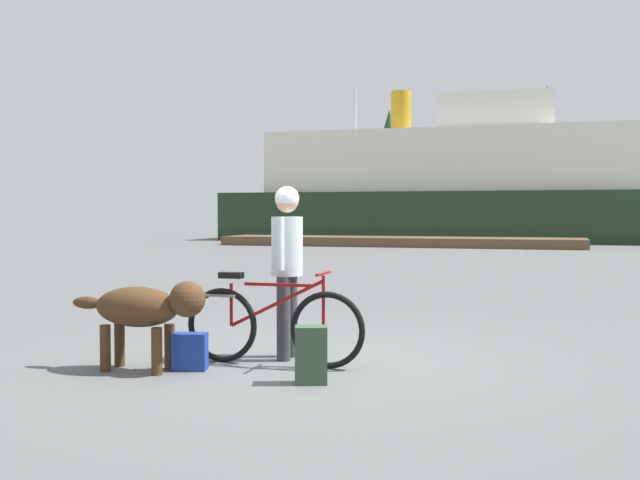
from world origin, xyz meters
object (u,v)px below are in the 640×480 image
handbag_pannier (190,352)px  backpack (311,355)px  dog (145,309)px  person_cyclist (287,254)px  sailboat_moored (355,230)px  bicycle (272,325)px  ferry_boat (455,188)px

handbag_pannier → backpack: bearing=-8.8°
dog → person_cyclist: bearing=41.8°
handbag_pannier → sailboat_moored: size_ratio=0.04×
bicycle → person_cyclist: (0.03, 0.36, 0.67)m
sailboat_moored → ferry_boat: bearing=0.4°
bicycle → person_cyclist: 0.76m
backpack → ferry_boat: bearing=94.7°
person_cyclist → sailboat_moored: size_ratio=0.20×
ferry_boat → sailboat_moored: bearing=-179.6°
sailboat_moored → backpack: bearing=-76.4°
backpack → sailboat_moored: bearing=103.6°
person_cyclist → dog: (-1.07, -0.96, -0.48)m
person_cyclist → sailboat_moored: sailboat_moored is taller
handbag_pannier → ferry_boat: size_ratio=0.01×
person_cyclist → ferry_boat: ferry_boat is taller
person_cyclist → handbag_pannier: size_ratio=5.01×
person_cyclist → dog: bearing=-138.2°
bicycle → sailboat_moored: sailboat_moored is taller
bicycle → handbag_pannier: bearing=-146.9°
bicycle → dog: 1.22m
ferry_boat → sailboat_moored: sailboat_moored is taller
bicycle → handbag_pannier: size_ratio=5.23×
bicycle → sailboat_moored: bearing=102.9°
dog → handbag_pannier: 0.58m
bicycle → handbag_pannier: (-0.67, -0.44, -0.22)m
handbag_pannier → ferry_boat: ferry_boat is taller
bicycle → person_cyclist: person_cyclist is taller
handbag_pannier → dog: bearing=-156.8°
dog → ferry_boat: bearing=92.1°
backpack → sailboat_moored: 35.77m
dog → ferry_boat: size_ratio=0.06×
bicycle → ferry_boat: 34.33m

